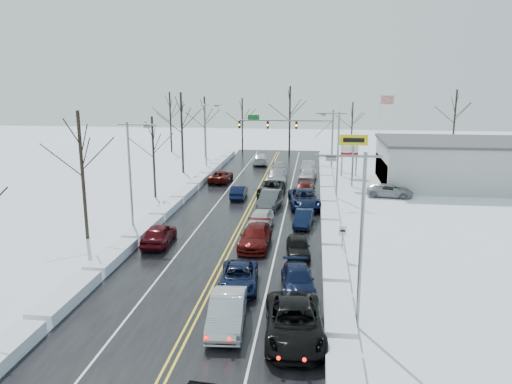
# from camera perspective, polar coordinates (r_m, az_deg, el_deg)

# --- Properties ---
(ground) EXTENTS (160.00, 160.00, 0.00)m
(ground) POSITION_cam_1_polar(r_m,az_deg,el_deg) (43.89, -1.52, -3.43)
(ground) COLOR white
(ground) RESTS_ON ground
(road_surface) EXTENTS (14.00, 84.00, 0.01)m
(road_surface) POSITION_cam_1_polar(r_m,az_deg,el_deg) (45.79, -1.16, -2.72)
(road_surface) COLOR black
(road_surface) RESTS_ON ground
(snow_bank_left) EXTENTS (1.55, 72.00, 0.69)m
(snow_bank_left) POSITION_cam_1_polar(r_m,az_deg,el_deg) (47.41, -10.31, -2.39)
(snow_bank_left) COLOR silver
(snow_bank_left) RESTS_ON ground
(snow_bank_right) EXTENTS (1.55, 72.00, 0.69)m
(snow_bank_right) POSITION_cam_1_polar(r_m,az_deg,el_deg) (45.40, 8.39, -3.01)
(snow_bank_right) COLOR silver
(snow_bank_right) RESTS_ON ground
(traffic_signal_mast) EXTENTS (13.28, 0.39, 8.00)m
(traffic_signal_mast) POSITION_cam_1_polar(r_m,az_deg,el_deg) (70.03, 4.59, 7.30)
(traffic_signal_mast) COLOR slate
(traffic_signal_mast) RESTS_ON ground
(tires_plus_sign) EXTENTS (3.20, 0.34, 6.00)m
(tires_plus_sign) POSITION_cam_1_polar(r_m,az_deg,el_deg) (58.28, 11.08, 5.46)
(tires_plus_sign) COLOR slate
(tires_plus_sign) RESTS_ON ground
(used_vehicles_sign) EXTENTS (2.20, 0.22, 4.65)m
(used_vehicles_sign) POSITION_cam_1_polar(r_m,az_deg,el_deg) (64.44, 10.64, 4.68)
(used_vehicles_sign) COLOR slate
(used_vehicles_sign) RESTS_ON ground
(speed_limit_sign) EXTENTS (0.55, 0.09, 2.35)m
(speed_limit_sign) POSITION_cam_1_polar(r_m,az_deg,el_deg) (35.40, 9.85, -4.95)
(speed_limit_sign) COLOR slate
(speed_limit_sign) RESTS_ON ground
(flagpole) EXTENTS (1.87, 1.20, 10.00)m
(flagpole) POSITION_cam_1_polar(r_m,az_deg,el_deg) (72.50, 14.04, 7.51)
(flagpole) COLOR silver
(flagpole) RESTS_ON ground
(dealership_building) EXTENTS (20.40, 12.40, 5.30)m
(dealership_building) POSITION_cam_1_polar(r_m,az_deg,el_deg) (63.02, 23.18, 3.06)
(dealership_building) COLOR #AFB0AB
(dealership_building) RESTS_ON ground
(streetlight_se) EXTENTS (3.20, 0.25, 9.00)m
(streetlight_se) POSITION_cam_1_polar(r_m,az_deg,el_deg) (24.79, 11.55, -3.97)
(streetlight_se) COLOR slate
(streetlight_se) RESTS_ON ground
(streetlight_ne) EXTENTS (3.20, 0.25, 9.00)m
(streetlight_ne) POSITION_cam_1_polar(r_m,az_deg,el_deg) (52.17, 9.14, 5.02)
(streetlight_ne) COLOR slate
(streetlight_ne) RESTS_ON ground
(streetlight_sw) EXTENTS (3.20, 0.25, 9.00)m
(streetlight_sw) POSITION_cam_1_polar(r_m,az_deg,el_deg) (40.93, -13.98, 2.62)
(streetlight_sw) COLOR slate
(streetlight_sw) RESTS_ON ground
(streetlight_nw) EXTENTS (3.20, 0.25, 9.00)m
(streetlight_nw) POSITION_cam_1_polar(r_m,az_deg,el_deg) (67.58, -5.62, 6.93)
(streetlight_nw) COLOR slate
(streetlight_nw) RESTS_ON ground
(tree_left_b) EXTENTS (4.00, 4.00, 10.00)m
(tree_left_b) POSITION_cam_1_polar(r_m,az_deg,el_deg) (40.13, -19.41, 4.48)
(tree_left_b) COLOR #2D231C
(tree_left_b) RESTS_ON ground
(tree_left_c) EXTENTS (3.40, 3.40, 8.50)m
(tree_left_c) POSITION_cam_1_polar(r_m,az_deg,el_deg) (52.75, -11.70, 5.69)
(tree_left_c) COLOR #2D231C
(tree_left_c) RESTS_ON ground
(tree_left_d) EXTENTS (4.20, 4.20, 10.50)m
(tree_left_d) POSITION_cam_1_polar(r_m,az_deg,el_deg) (66.15, -8.52, 8.48)
(tree_left_d) COLOR #2D231C
(tree_left_d) RESTS_ON ground
(tree_left_e) EXTENTS (3.80, 3.80, 9.50)m
(tree_left_e) POSITION_cam_1_polar(r_m,az_deg,el_deg) (77.73, -5.88, 8.70)
(tree_left_e) COLOR #2D231C
(tree_left_e) RESTS_ON ground
(tree_far_a) EXTENTS (4.00, 4.00, 10.00)m
(tree_far_a) POSITION_cam_1_polar(r_m,az_deg,el_deg) (85.30, -9.79, 9.20)
(tree_far_a) COLOR #2D231C
(tree_far_a) RESTS_ON ground
(tree_far_b) EXTENTS (3.60, 3.60, 9.00)m
(tree_far_b) POSITION_cam_1_polar(r_m,az_deg,el_deg) (83.75, -1.58, 8.83)
(tree_far_b) COLOR #2D231C
(tree_far_b) RESTS_ON ground
(tree_far_c) EXTENTS (4.40, 4.40, 11.00)m
(tree_far_c) POSITION_cam_1_polar(r_m,az_deg,el_deg) (80.88, 3.90, 9.65)
(tree_far_c) COLOR #2D231C
(tree_far_c) RESTS_ON ground
(tree_far_d) EXTENTS (3.40, 3.40, 8.50)m
(tree_far_d) POSITION_cam_1_polar(r_m,az_deg,el_deg) (82.60, 10.95, 8.30)
(tree_far_d) COLOR #2D231C
(tree_far_d) RESTS_ON ground
(tree_far_e) EXTENTS (4.20, 4.20, 10.50)m
(tree_far_e) POSITION_cam_1_polar(r_m,az_deg,el_deg) (85.64, 21.83, 8.71)
(tree_far_e) COLOR #2D231C
(tree_far_e) RESTS_ON ground
(queued_car_1) EXTENTS (2.11, 5.09, 1.64)m
(queued_car_1) POSITION_cam_1_polar(r_m,az_deg,el_deg) (26.42, -3.31, -15.10)
(queued_car_1) COLOR #AEB0B6
(queued_car_1) RESTS_ON ground
(queued_car_2) EXTENTS (2.67, 5.04, 1.35)m
(queued_car_2) POSITION_cam_1_polar(r_m,az_deg,el_deg) (30.76, -1.96, -10.84)
(queued_car_2) COLOR black
(queued_car_2) RESTS_ON ground
(queued_car_3) EXTENTS (2.25, 5.39, 1.55)m
(queued_car_3) POSITION_cam_1_polar(r_m,az_deg,el_deg) (37.66, -0.09, -6.26)
(queued_car_3) COLOR #4B0B0A
(queued_car_3) RESTS_ON ground
(queued_car_4) EXTENTS (2.19, 4.79, 1.59)m
(queued_car_4) POSITION_cam_1_polar(r_m,az_deg,el_deg) (41.88, 0.49, -4.24)
(queued_car_4) COLOR silver
(queued_car_4) RESTS_ON ground
(queued_car_5) EXTENTS (2.30, 5.24, 1.68)m
(queued_car_5) POSITION_cam_1_polar(r_m,az_deg,el_deg) (48.63, 1.62, -1.79)
(queued_car_5) COLOR #45484A
(queued_car_5) RESTS_ON ground
(queued_car_6) EXTENTS (2.83, 5.65, 1.53)m
(queued_car_6) POSITION_cam_1_polar(r_m,az_deg,el_deg) (53.62, 1.73, -0.38)
(queued_car_6) COLOR black
(queued_car_6) RESTS_ON ground
(queued_car_7) EXTENTS (2.60, 5.94, 1.70)m
(queued_car_7) POSITION_cam_1_polar(r_m,az_deg,el_deg) (59.59, 2.39, 0.98)
(queued_car_7) COLOR #979A9F
(queued_car_7) RESTS_ON ground
(queued_car_8) EXTENTS (2.43, 5.11, 1.69)m
(queued_car_8) POSITION_cam_1_polar(r_m,az_deg,el_deg) (65.29, 2.65, 2.05)
(queued_car_8) COLOR #9CA0A4
(queued_car_8) RESTS_ON ground
(queued_car_10) EXTENTS (3.31, 6.34, 1.70)m
(queued_car_10) POSITION_cam_1_polar(r_m,az_deg,el_deg) (25.41, 4.39, -16.34)
(queued_car_10) COLOR black
(queued_car_10) RESTS_ON ground
(queued_car_11) EXTENTS (2.40, 4.82, 1.34)m
(queued_car_11) POSITION_cam_1_polar(r_m,az_deg,el_deg) (30.47, 4.76, -11.12)
(queued_car_11) COLOR black
(queued_car_11) RESTS_ON ground
(queued_car_12) EXTENTS (1.98, 4.17, 1.38)m
(queued_car_12) POSITION_cam_1_polar(r_m,az_deg,el_deg) (36.00, 4.81, -7.23)
(queued_car_12) COLOR black
(queued_car_12) RESTS_ON ground
(queued_car_13) EXTENTS (1.78, 4.20, 1.35)m
(queued_car_13) POSITION_cam_1_polar(r_m,az_deg,el_deg) (42.97, 5.45, -3.85)
(queued_car_13) COLOR black
(queued_car_13) RESTS_ON ground
(queued_car_14) EXTENTS (3.53, 6.40, 1.70)m
(queued_car_14) POSITION_cam_1_polar(r_m,az_deg,el_deg) (49.01, 5.49, -1.73)
(queued_car_14) COLOR black
(queued_car_14) RESTS_ON ground
(queued_car_15) EXTENTS (2.53, 5.13, 1.43)m
(queued_car_15) POSITION_cam_1_polar(r_m,az_deg,el_deg) (53.39, 5.48, -0.49)
(queued_car_15) COLOR #440B09
(queued_car_15) RESTS_ON ground
(queued_car_16) EXTENTS (2.46, 4.99, 1.64)m
(queued_car_16) POSITION_cam_1_polar(r_m,az_deg,el_deg) (61.43, 5.90, 1.29)
(queued_car_16) COLOR #BCBCBF
(queued_car_16) RESTS_ON ground
(queued_car_17) EXTENTS (1.87, 4.26, 1.36)m
(queued_car_17) POSITION_cam_1_polar(r_m,az_deg,el_deg) (67.74, 5.90, 2.39)
(queued_car_17) COLOR #A4A8AC
(queued_car_17) RESTS_ON ground
(oncoming_car_0) EXTENTS (1.54, 4.19, 1.37)m
(oncoming_car_0) POSITION_cam_1_polar(r_m,az_deg,el_deg) (52.40, -1.97, -0.70)
(oncoming_car_0) COLOR black
(oncoming_car_0) RESTS_ON ground
(oncoming_car_1) EXTENTS (2.47, 5.15, 1.42)m
(oncoming_car_1) POSITION_cam_1_polar(r_m,az_deg,el_deg) (60.61, -4.02, 1.17)
(oncoming_car_1) COLOR #480E09
(oncoming_car_1) RESTS_ON ground
(oncoming_car_2) EXTENTS (2.75, 5.57, 1.56)m
(oncoming_car_2) POSITION_cam_1_polar(r_m,az_deg,el_deg) (72.79, 0.46, 3.21)
(oncoming_car_2) COLOR silver
(oncoming_car_2) RESTS_ON ground
(oncoming_car_3) EXTENTS (2.07, 4.81, 1.62)m
(oncoming_car_3) POSITION_cam_1_polar(r_m,az_deg,el_deg) (38.86, -10.98, -5.88)
(oncoming_car_3) COLOR #450910
(oncoming_car_3) RESTS_ON ground
(parked_car_0) EXTENTS (5.07, 2.84, 1.34)m
(parked_car_0) POSITION_cam_1_polar(r_m,az_deg,el_deg) (54.82, 15.01, -0.53)
(parked_car_0) COLOR gray
(parked_car_0) RESTS_ON ground
(parked_car_1) EXTENTS (2.52, 5.75, 1.64)m
(parked_car_1) POSITION_cam_1_polar(r_m,az_deg,el_deg) (60.64, 16.90, 0.63)
(parked_car_1) COLOR #3C3E41
(parked_car_1) RESTS_ON ground
(parked_car_2) EXTENTS (1.76, 3.96, 1.33)m
(parked_car_2) POSITION_cam_1_polar(r_m,az_deg,el_deg) (64.82, 14.52, 1.56)
(parked_car_2) COLOR black
(parked_car_2) RESTS_ON ground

